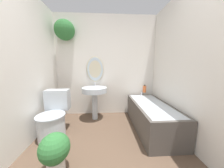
# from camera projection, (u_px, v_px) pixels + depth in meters

# --- Properties ---
(wall_back) EXTENTS (2.50, 0.43, 2.40)m
(wall_back) POSITION_uv_depth(u_px,v_px,m) (99.00, 60.00, 2.72)
(wall_back) COLOR silver
(wall_back) RESTS_ON ground_plane
(wall_left) EXTENTS (0.06, 2.39, 2.40)m
(wall_left) POSITION_uv_depth(u_px,v_px,m) (19.00, 66.00, 1.56)
(wall_left) COLOR silver
(wall_left) RESTS_ON ground_plane
(wall_right) EXTENTS (0.06, 2.39, 2.40)m
(wall_right) POSITION_uv_depth(u_px,v_px,m) (187.00, 66.00, 1.70)
(wall_right) COLOR silver
(wall_right) RESTS_ON ground_plane
(toilet) EXTENTS (0.45, 0.64, 0.77)m
(toilet) POSITION_uv_depth(u_px,v_px,m) (54.00, 118.00, 1.91)
(toilet) COLOR silver
(toilet) RESTS_ON ground_plane
(pedestal_sink) EXTENTS (0.55, 0.55, 0.83)m
(pedestal_sink) POSITION_uv_depth(u_px,v_px,m) (95.00, 94.00, 2.51)
(pedestal_sink) COLOR silver
(pedestal_sink) RESTS_ON ground_plane
(bathtub) EXTENTS (0.63, 1.44, 0.57)m
(bathtub) POSITION_uv_depth(u_px,v_px,m) (151.00, 115.00, 2.19)
(bathtub) COLOR #4C4742
(bathtub) RESTS_ON ground_plane
(shampoo_bottle) EXTENTS (0.08, 0.08, 0.19)m
(shampoo_bottle) POSITION_uv_depth(u_px,v_px,m) (144.00, 89.00, 2.75)
(shampoo_bottle) COLOR #DB6633
(shampoo_bottle) RESTS_ON bathtub
(potted_plant) EXTENTS (0.33, 0.33, 0.47)m
(potted_plant) POSITION_uv_depth(u_px,v_px,m) (55.00, 151.00, 1.24)
(potted_plant) COLOR silver
(potted_plant) RESTS_ON ground_plane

